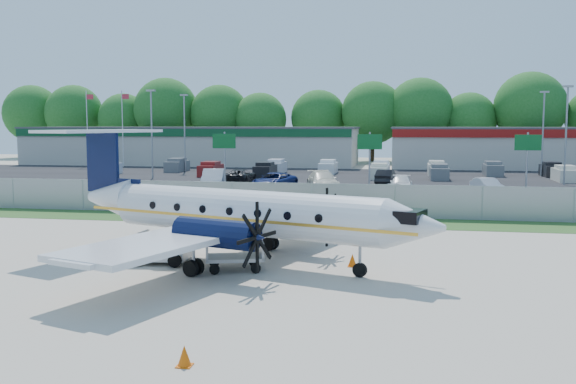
% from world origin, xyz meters
% --- Properties ---
extents(ground, '(170.00, 170.00, 0.00)m').
position_xyz_m(ground, '(0.00, 0.00, 0.00)').
color(ground, '#BCB19F').
rests_on(ground, ground).
extents(grass_verge, '(170.00, 4.00, 0.02)m').
position_xyz_m(grass_verge, '(0.00, 12.00, 0.01)').
color(grass_verge, '#2D561E').
rests_on(grass_verge, ground).
extents(access_road, '(170.00, 8.00, 0.02)m').
position_xyz_m(access_road, '(0.00, 19.00, 0.01)').
color(access_road, black).
rests_on(access_road, ground).
extents(parking_lot, '(170.00, 32.00, 0.02)m').
position_xyz_m(parking_lot, '(0.00, 40.00, 0.01)').
color(parking_lot, black).
rests_on(parking_lot, ground).
extents(perimeter_fence, '(120.00, 0.06, 1.99)m').
position_xyz_m(perimeter_fence, '(0.00, 14.00, 1.00)').
color(perimeter_fence, gray).
rests_on(perimeter_fence, ground).
extents(building_west, '(46.40, 12.40, 5.24)m').
position_xyz_m(building_west, '(-24.00, 61.98, 2.63)').
color(building_west, beige).
rests_on(building_west, ground).
extents(building_east, '(44.40, 12.40, 5.24)m').
position_xyz_m(building_east, '(26.00, 61.98, 2.63)').
color(building_east, beige).
rests_on(building_east, ground).
extents(sign_left, '(1.80, 0.26, 5.00)m').
position_xyz_m(sign_left, '(-8.00, 22.91, 3.61)').
color(sign_left, gray).
rests_on(sign_left, ground).
extents(sign_mid, '(1.80, 0.26, 5.00)m').
position_xyz_m(sign_mid, '(3.00, 22.91, 3.61)').
color(sign_mid, gray).
rests_on(sign_mid, ground).
extents(sign_right, '(1.80, 0.26, 5.00)m').
position_xyz_m(sign_right, '(14.00, 22.91, 3.61)').
color(sign_right, gray).
rests_on(sign_right, ground).
extents(flagpole_west, '(1.06, 0.12, 10.00)m').
position_xyz_m(flagpole_west, '(-35.92, 55.00, 5.64)').
color(flagpole_west, silver).
rests_on(flagpole_west, ground).
extents(flagpole_east, '(1.06, 0.12, 10.00)m').
position_xyz_m(flagpole_east, '(-30.92, 55.00, 5.64)').
color(flagpole_east, silver).
rests_on(flagpole_east, ground).
extents(light_pole_nw, '(0.90, 0.35, 9.09)m').
position_xyz_m(light_pole_nw, '(-20.00, 38.00, 5.23)').
color(light_pole_nw, gray).
rests_on(light_pole_nw, ground).
extents(light_pole_ne, '(0.90, 0.35, 9.09)m').
position_xyz_m(light_pole_ne, '(20.00, 38.00, 5.23)').
color(light_pole_ne, gray).
rests_on(light_pole_ne, ground).
extents(light_pole_sw, '(0.90, 0.35, 9.09)m').
position_xyz_m(light_pole_sw, '(-20.00, 48.00, 5.23)').
color(light_pole_sw, gray).
rests_on(light_pole_sw, ground).
extents(light_pole_se, '(0.90, 0.35, 9.09)m').
position_xyz_m(light_pole_se, '(20.00, 48.00, 5.23)').
color(light_pole_se, gray).
rests_on(light_pole_se, ground).
extents(tree_line, '(112.00, 6.00, 14.00)m').
position_xyz_m(tree_line, '(0.00, 74.00, 0.00)').
color(tree_line, '#1D5E1B').
rests_on(tree_line, ground).
extents(aircraft, '(17.32, 16.88, 5.31)m').
position_xyz_m(aircraft, '(-1.07, 0.45, 2.05)').
color(aircraft, silver).
rests_on(aircraft, ground).
extents(pushback_tug, '(2.39, 1.80, 1.23)m').
position_xyz_m(pushback_tug, '(-3.99, -0.31, 0.59)').
color(pushback_tug, silver).
rests_on(pushback_tug, ground).
extents(baggage_cart_near, '(2.47, 1.90, 1.15)m').
position_xyz_m(baggage_cart_near, '(-0.80, -1.03, 0.53)').
color(baggage_cart_near, gray).
rests_on(baggage_cart_near, ground).
extents(baggage_cart_far, '(2.16, 1.38, 1.09)m').
position_xyz_m(baggage_cart_far, '(-4.25, 0.53, 0.51)').
color(baggage_cart_far, gray).
rests_on(baggage_cart_far, ground).
extents(cone_nose, '(0.36, 0.36, 0.51)m').
position_xyz_m(cone_nose, '(3.58, 0.44, 0.24)').
color(cone_nose, '#D75506').
rests_on(cone_nose, ground).
extents(cone_port_wing, '(0.35, 0.35, 0.50)m').
position_xyz_m(cone_port_wing, '(0.61, -10.70, 0.23)').
color(cone_port_wing, '#D75506').
rests_on(cone_port_wing, ground).
extents(cone_starboard_wing, '(0.43, 0.43, 0.61)m').
position_xyz_m(cone_starboard_wing, '(-1.43, 10.34, 0.29)').
color(cone_starboard_wing, '#D75506').
rests_on(cone_starboard_wing, ground).
extents(road_car_west, '(4.52, 2.61, 1.45)m').
position_xyz_m(road_car_west, '(-19.19, 17.05, 0.00)').
color(road_car_west, silver).
rests_on(road_car_west, ground).
extents(road_car_mid, '(4.49, 2.69, 1.40)m').
position_xyz_m(road_car_mid, '(4.48, 20.61, 0.00)').
color(road_car_mid, '#595B5E').
rests_on(road_car_mid, ground).
extents(parked_car_a, '(2.86, 5.41, 1.69)m').
position_xyz_m(parked_car_a, '(-10.83, 29.25, 0.00)').
color(parked_car_a, silver).
rests_on(parked_car_a, ground).
extents(parked_car_b, '(3.69, 5.67, 1.45)m').
position_xyz_m(parked_car_b, '(-5.44, 29.33, 0.00)').
color(parked_car_b, navy).
rests_on(parked_car_b, ground).
extents(parked_car_c, '(3.69, 5.87, 1.59)m').
position_xyz_m(parked_car_c, '(-1.29, 29.65, 0.00)').
color(parked_car_c, beige).
rests_on(parked_car_c, ground).
extents(parked_car_d, '(1.84, 4.44, 1.28)m').
position_xyz_m(parked_car_d, '(5.29, 29.61, 0.00)').
color(parked_car_d, silver).
rests_on(parked_car_d, ground).
extents(parked_car_e, '(2.50, 4.22, 1.31)m').
position_xyz_m(parked_car_e, '(12.06, 28.47, 0.00)').
color(parked_car_e, silver).
rests_on(parked_car_e, ground).
extents(parked_car_f, '(2.39, 4.77, 1.30)m').
position_xyz_m(parked_car_f, '(-9.95, 35.22, 0.00)').
color(parked_car_f, black).
rests_on(parked_car_f, ground).
extents(parked_car_g, '(1.96, 4.39, 1.40)m').
position_xyz_m(parked_car_g, '(3.85, 35.88, 0.00)').
color(parked_car_g, black).
rests_on(parked_car_g, ground).
extents(far_parking_rows, '(56.00, 10.00, 1.60)m').
position_xyz_m(far_parking_rows, '(0.00, 45.00, 0.00)').
color(far_parking_rows, gray).
rests_on(far_parking_rows, ground).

